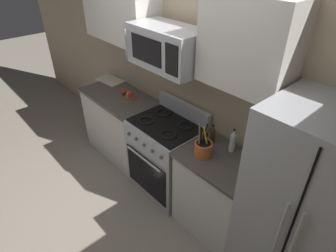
{
  "coord_description": "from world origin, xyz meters",
  "views": [
    {
      "loc": [
        1.94,
        -1.07,
        2.59
      ],
      "look_at": [
        0.17,
        0.51,
        1.03
      ],
      "focal_mm": 30.45,
      "sensor_mm": 36.0,
      "label": 1
    }
  ],
  "objects_px": {
    "utensil_crock": "(203,148)",
    "bottle_vinegar": "(233,141)",
    "fruit_basket": "(129,96)",
    "cutting_board": "(110,80)",
    "range_oven": "(166,156)",
    "refrigerator": "(308,218)",
    "bottle_soy": "(212,134)",
    "microwave": "(168,47)",
    "apple_loose": "(123,91)"
  },
  "relations": [
    {
      "from": "utensil_crock",
      "to": "bottle_vinegar",
      "type": "height_order",
      "value": "utensil_crock"
    },
    {
      "from": "fruit_basket",
      "to": "cutting_board",
      "type": "xyz_separation_m",
      "value": [
        -0.64,
        0.12,
        -0.04
      ]
    },
    {
      "from": "range_oven",
      "to": "cutting_board",
      "type": "distance_m",
      "value": 1.47
    },
    {
      "from": "range_oven",
      "to": "refrigerator",
      "type": "distance_m",
      "value": 1.65
    },
    {
      "from": "refrigerator",
      "to": "utensil_crock",
      "type": "bearing_deg",
      "value": -176.18
    },
    {
      "from": "bottle_vinegar",
      "to": "bottle_soy",
      "type": "bearing_deg",
      "value": -170.97
    },
    {
      "from": "microwave",
      "to": "bottle_soy",
      "type": "distance_m",
      "value": 0.93
    },
    {
      "from": "microwave",
      "to": "bottle_soy",
      "type": "xyz_separation_m",
      "value": [
        0.54,
        0.11,
        -0.76
      ]
    },
    {
      "from": "refrigerator",
      "to": "cutting_board",
      "type": "distance_m",
      "value": 3.0
    },
    {
      "from": "utensil_crock",
      "to": "bottle_soy",
      "type": "distance_m",
      "value": 0.23
    },
    {
      "from": "range_oven",
      "to": "cutting_board",
      "type": "xyz_separation_m",
      "value": [
        -1.39,
        0.17,
        0.44
      ]
    },
    {
      "from": "apple_loose",
      "to": "bottle_soy",
      "type": "bearing_deg",
      "value": 2.25
    },
    {
      "from": "refrigerator",
      "to": "bottle_vinegar",
      "type": "height_order",
      "value": "refrigerator"
    },
    {
      "from": "refrigerator",
      "to": "cutting_board",
      "type": "relative_size",
      "value": 4.51
    },
    {
      "from": "microwave",
      "to": "cutting_board",
      "type": "distance_m",
      "value": 1.63
    },
    {
      "from": "refrigerator",
      "to": "cutting_board",
      "type": "bearing_deg",
      "value": 176.35
    },
    {
      "from": "microwave",
      "to": "bottle_soy",
      "type": "bearing_deg",
      "value": 11.35
    },
    {
      "from": "microwave",
      "to": "fruit_basket",
      "type": "distance_m",
      "value": 1.1
    },
    {
      "from": "fruit_basket",
      "to": "apple_loose",
      "type": "height_order",
      "value": "fruit_basket"
    },
    {
      "from": "cutting_board",
      "to": "bottle_vinegar",
      "type": "height_order",
      "value": "bottle_vinegar"
    },
    {
      "from": "fruit_basket",
      "to": "bottle_soy",
      "type": "bearing_deg",
      "value": 3.65
    },
    {
      "from": "utensil_crock",
      "to": "apple_loose",
      "type": "bearing_deg",
      "value": 174.07
    },
    {
      "from": "refrigerator",
      "to": "bottle_soy",
      "type": "xyz_separation_m",
      "value": [
        -1.07,
        0.15,
        0.13
      ]
    },
    {
      "from": "range_oven",
      "to": "fruit_basket",
      "type": "distance_m",
      "value": 0.89
    },
    {
      "from": "refrigerator",
      "to": "fruit_basket",
      "type": "height_order",
      "value": "refrigerator"
    },
    {
      "from": "range_oven",
      "to": "refrigerator",
      "type": "xyz_separation_m",
      "value": [
        1.6,
        -0.02,
        0.4
      ]
    },
    {
      "from": "fruit_basket",
      "to": "apple_loose",
      "type": "distance_m",
      "value": 0.17
    },
    {
      "from": "refrigerator",
      "to": "bottle_vinegar",
      "type": "xyz_separation_m",
      "value": [
        -0.85,
        0.18,
        0.15
      ]
    },
    {
      "from": "refrigerator",
      "to": "microwave",
      "type": "distance_m",
      "value": 1.83
    },
    {
      "from": "apple_loose",
      "to": "cutting_board",
      "type": "distance_m",
      "value": 0.48
    },
    {
      "from": "fruit_basket",
      "to": "bottle_vinegar",
      "type": "relative_size",
      "value": 0.82
    },
    {
      "from": "utensil_crock",
      "to": "apple_loose",
      "type": "relative_size",
      "value": 4.84
    },
    {
      "from": "refrigerator",
      "to": "microwave",
      "type": "relative_size",
      "value": 2.29
    },
    {
      "from": "microwave",
      "to": "utensil_crock",
      "type": "height_order",
      "value": "microwave"
    },
    {
      "from": "cutting_board",
      "to": "refrigerator",
      "type": "bearing_deg",
      "value": -3.65
    },
    {
      "from": "refrigerator",
      "to": "cutting_board",
      "type": "xyz_separation_m",
      "value": [
        -2.99,
        0.19,
        0.05
      ]
    },
    {
      "from": "utensil_crock",
      "to": "fruit_basket",
      "type": "xyz_separation_m",
      "value": [
        -1.37,
        0.13,
        -0.03
      ]
    },
    {
      "from": "utensil_crock",
      "to": "cutting_board",
      "type": "distance_m",
      "value": 2.02
    },
    {
      "from": "microwave",
      "to": "utensil_crock",
      "type": "bearing_deg",
      "value": -10.08
    },
    {
      "from": "microwave",
      "to": "cutting_board",
      "type": "relative_size",
      "value": 1.97
    },
    {
      "from": "range_oven",
      "to": "fruit_basket",
      "type": "relative_size",
      "value": 5.44
    },
    {
      "from": "utensil_crock",
      "to": "bottle_vinegar",
      "type": "relative_size",
      "value": 1.42
    },
    {
      "from": "utensil_crock",
      "to": "cutting_board",
      "type": "bearing_deg",
      "value": 172.69
    },
    {
      "from": "bottle_vinegar",
      "to": "refrigerator",
      "type": "bearing_deg",
      "value": -12.22
    },
    {
      "from": "refrigerator",
      "to": "bottle_soy",
      "type": "distance_m",
      "value": 1.08
    },
    {
      "from": "microwave",
      "to": "cutting_board",
      "type": "bearing_deg",
      "value": 173.93
    },
    {
      "from": "range_oven",
      "to": "microwave",
      "type": "relative_size",
      "value": 1.43
    },
    {
      "from": "microwave",
      "to": "utensil_crock",
      "type": "xyz_separation_m",
      "value": [
        0.61,
        -0.11,
        -0.77
      ]
    },
    {
      "from": "microwave",
      "to": "bottle_vinegar",
      "type": "distance_m",
      "value": 1.06
    },
    {
      "from": "refrigerator",
      "to": "bottle_soy",
      "type": "bearing_deg",
      "value": 171.97
    }
  ]
}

